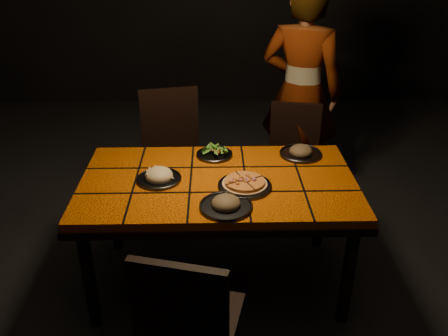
{
  "coord_description": "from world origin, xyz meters",
  "views": [
    {
      "loc": [
        -0.02,
        -2.42,
        2.09
      ],
      "look_at": [
        0.03,
        0.01,
        0.82
      ],
      "focal_mm": 38.0,
      "sensor_mm": 36.0,
      "label": 1
    }
  ],
  "objects_px": {
    "chair_far_left": "(173,146)",
    "plate_pasta": "(159,177)",
    "dining_table": "(218,191)",
    "chair_near": "(188,321)",
    "plate_pizza": "(245,184)",
    "chair_far_right": "(293,152)",
    "diner": "(301,93)"
  },
  "relations": [
    {
      "from": "chair_far_right",
      "to": "diner",
      "type": "bearing_deg",
      "value": 86.47
    },
    {
      "from": "chair_near",
      "to": "chair_far_right",
      "type": "height_order",
      "value": "chair_near"
    },
    {
      "from": "chair_near",
      "to": "plate_pizza",
      "type": "bearing_deg",
      "value": -96.52
    },
    {
      "from": "dining_table",
      "to": "chair_near",
      "type": "bearing_deg",
      "value": -99.46
    },
    {
      "from": "plate_pizza",
      "to": "chair_far_right",
      "type": "bearing_deg",
      "value": 65.82
    },
    {
      "from": "chair_far_right",
      "to": "chair_far_left",
      "type": "bearing_deg",
      "value": -166.41
    },
    {
      "from": "chair_far_left",
      "to": "plate_pasta",
      "type": "distance_m",
      "value": 0.9
    },
    {
      "from": "chair_near",
      "to": "plate_pizza",
      "type": "height_order",
      "value": "chair_near"
    },
    {
      "from": "chair_near",
      "to": "chair_far_left",
      "type": "relative_size",
      "value": 0.93
    },
    {
      "from": "chair_near",
      "to": "plate_pasta",
      "type": "bearing_deg",
      "value": -63.1
    },
    {
      "from": "chair_near",
      "to": "diner",
      "type": "relative_size",
      "value": 0.52
    },
    {
      "from": "chair_far_left",
      "to": "plate_pizza",
      "type": "xyz_separation_m",
      "value": [
        0.49,
        -0.97,
        0.21
      ]
    },
    {
      "from": "chair_far_left",
      "to": "plate_pasta",
      "type": "height_order",
      "value": "chair_far_left"
    },
    {
      "from": "chair_far_right",
      "to": "chair_near",
      "type": "bearing_deg",
      "value": -100.28
    },
    {
      "from": "dining_table",
      "to": "plate_pasta",
      "type": "relative_size",
      "value": 6.22
    },
    {
      "from": "dining_table",
      "to": "plate_pizza",
      "type": "relative_size",
      "value": 4.8
    },
    {
      "from": "dining_table",
      "to": "diner",
      "type": "bearing_deg",
      "value": 59.9
    },
    {
      "from": "plate_pasta",
      "to": "dining_table",
      "type": "bearing_deg",
      "value": 0.71
    },
    {
      "from": "chair_far_right",
      "to": "plate_pizza",
      "type": "relative_size",
      "value": 2.54
    },
    {
      "from": "diner",
      "to": "plate_pizza",
      "type": "height_order",
      "value": "diner"
    },
    {
      "from": "chair_near",
      "to": "plate_pasta",
      "type": "distance_m",
      "value": 0.93
    },
    {
      "from": "dining_table",
      "to": "chair_near",
      "type": "height_order",
      "value": "chair_near"
    },
    {
      "from": "diner",
      "to": "plate_pasta",
      "type": "distance_m",
      "value": 1.54
    },
    {
      "from": "plate_pizza",
      "to": "diner",
      "type": "bearing_deg",
      "value": 67.45
    },
    {
      "from": "diner",
      "to": "plate_pizza",
      "type": "bearing_deg",
      "value": 89.33
    },
    {
      "from": "chair_far_left",
      "to": "plate_pizza",
      "type": "distance_m",
      "value": 1.1
    },
    {
      "from": "dining_table",
      "to": "plate_pizza",
      "type": "bearing_deg",
      "value": -32.7
    },
    {
      "from": "chair_near",
      "to": "plate_pasta",
      "type": "height_order",
      "value": "chair_near"
    },
    {
      "from": "dining_table",
      "to": "chair_far_right",
      "type": "height_order",
      "value": "chair_far_right"
    },
    {
      "from": "plate_pizza",
      "to": "chair_near",
      "type": "bearing_deg",
      "value": -110.73
    },
    {
      "from": "chair_far_left",
      "to": "plate_pizza",
      "type": "bearing_deg",
      "value": -74.53
    },
    {
      "from": "dining_table",
      "to": "chair_far_right",
      "type": "relative_size",
      "value": 1.89
    }
  ]
}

